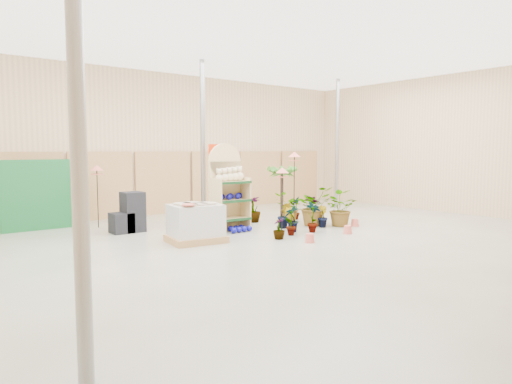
% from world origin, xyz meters
% --- Properties ---
extents(room, '(15.20, 12.10, 4.70)m').
position_xyz_m(room, '(0.00, 0.91, 2.21)').
color(room, gray).
rests_on(room, ground).
extents(display_shelf, '(0.95, 0.63, 2.22)m').
position_xyz_m(display_shelf, '(-0.11, 2.17, 1.01)').
color(display_shelf, tan).
rests_on(display_shelf, ground).
extents(teddy_bears, '(0.82, 0.23, 0.36)m').
position_xyz_m(teddy_bears, '(-0.07, 2.07, 1.40)').
color(teddy_bears, beige).
rests_on(teddy_bears, display_shelf).
extents(gazing_balls_shelf, '(0.81, 0.28, 0.15)m').
position_xyz_m(gazing_balls_shelf, '(-0.11, 2.05, 0.87)').
color(gazing_balls_shelf, '#0D0C89').
rests_on(gazing_balls_shelf, display_shelf).
extents(gazing_balls_floor, '(0.63, 0.39, 0.15)m').
position_xyz_m(gazing_balls_floor, '(-0.05, 1.74, 0.07)').
color(gazing_balls_floor, '#0D0C89').
rests_on(gazing_balls_floor, ground).
extents(pallet_stack, '(1.31, 1.15, 0.88)m').
position_xyz_m(pallet_stack, '(-1.55, 1.32, 0.42)').
color(pallet_stack, '#A7794A').
rests_on(pallet_stack, ground).
extents(charcoal_planters, '(0.80, 0.50, 1.00)m').
position_xyz_m(charcoal_planters, '(-2.22, 3.41, 0.42)').
color(charcoal_planters, black).
rests_on(charcoal_planters, ground).
extents(trellis_stock, '(2.00, 0.30, 1.80)m').
position_xyz_m(trellis_stock, '(-3.80, 5.20, 0.90)').
color(trellis_stock, '#135928').
rests_on(trellis_stock, ground).
extents(offer_sign, '(0.50, 0.08, 2.20)m').
position_xyz_m(offer_sign, '(0.10, 2.98, 1.57)').
color(offer_sign, gray).
rests_on(offer_sign, ground).
extents(bird_table_front, '(0.34, 0.34, 1.61)m').
position_xyz_m(bird_table_front, '(0.89, 1.19, 1.49)').
color(bird_table_front, black).
rests_on(bird_table_front, ground).
extents(bird_table_right, '(0.34, 0.34, 1.99)m').
position_xyz_m(bird_table_right, '(1.99, 1.93, 1.85)').
color(bird_table_right, black).
rests_on(bird_table_right, ground).
extents(bird_table_back, '(0.34, 0.34, 1.65)m').
position_xyz_m(bird_table_back, '(-2.59, 4.56, 1.53)').
color(bird_table_back, black).
rests_on(bird_table_back, ground).
extents(palm, '(0.70, 0.70, 1.64)m').
position_xyz_m(palm, '(2.63, 3.16, 1.39)').
color(palm, '#3D2920').
rests_on(palm, ground).
extents(potted_plant_0, '(0.39, 0.26, 0.73)m').
position_xyz_m(potted_plant_0, '(0.68, 0.60, 0.36)').
color(potted_plant_0, '#316E1B').
rests_on(potted_plant_0, ground).
extents(potted_plant_1, '(0.43, 0.43, 0.61)m').
position_xyz_m(potted_plant_1, '(0.97, 0.93, 0.31)').
color(potted_plant_1, '#316E1B').
rests_on(potted_plant_1, ground).
extents(potted_plant_2, '(1.00, 0.88, 1.06)m').
position_xyz_m(potted_plant_2, '(2.12, 1.29, 0.53)').
color(potted_plant_2, '#316E1B').
rests_on(potted_plant_2, ground).
extents(potted_plant_3, '(0.52, 0.52, 0.82)m').
position_xyz_m(potted_plant_3, '(2.12, 1.32, 0.41)').
color(potted_plant_3, '#316E1B').
rests_on(potted_plant_3, ground).
extents(potted_plant_4, '(0.38, 0.28, 0.69)m').
position_xyz_m(potted_plant_4, '(2.51, 2.38, 0.34)').
color(potted_plant_4, '#316E1B').
rests_on(potted_plant_4, ground).
extents(potted_plant_5, '(0.48, 0.47, 0.68)m').
position_xyz_m(potted_plant_5, '(1.22, 1.45, 0.34)').
color(potted_plant_5, '#316E1B').
rests_on(potted_plant_5, ground).
extents(potted_plant_6, '(0.82, 0.74, 0.83)m').
position_xyz_m(potted_plant_6, '(1.95, 2.11, 0.42)').
color(potted_plant_6, '#316E1B').
rests_on(potted_plant_6, ground).
extents(potted_plant_7, '(0.34, 0.34, 0.49)m').
position_xyz_m(potted_plant_7, '(0.12, 0.42, 0.24)').
color(potted_plant_7, '#316E1B').
rests_on(potted_plant_7, ground).
extents(potted_plant_8, '(0.33, 0.44, 0.78)m').
position_xyz_m(potted_plant_8, '(1.36, 0.56, 0.39)').
color(potted_plant_8, '#316E1B').
rests_on(potted_plant_8, ground).
extents(potted_plant_9, '(0.27, 0.33, 0.58)m').
position_xyz_m(potted_plant_9, '(2.09, 0.95, 0.29)').
color(potted_plant_9, '#316E1B').
rests_on(potted_plant_9, ground).
extents(potted_plant_10, '(0.79, 0.90, 0.96)m').
position_xyz_m(potted_plant_10, '(2.58, 0.81, 0.48)').
color(potted_plant_10, '#316E1B').
rests_on(potted_plant_10, ground).
extents(potted_plant_11, '(0.44, 0.44, 0.73)m').
position_xyz_m(potted_plant_11, '(1.19, 2.75, 0.37)').
color(potted_plant_11, '#316E1B').
rests_on(potted_plant_11, ground).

